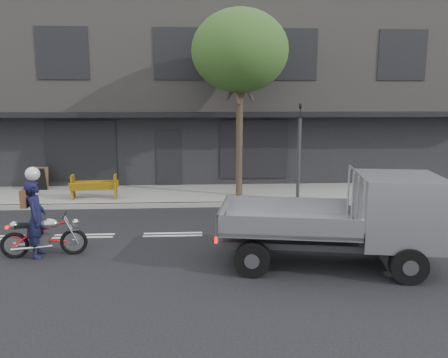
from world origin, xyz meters
The scene contains 11 objects.
ground centered at (0.00, 0.00, 0.00)m, with size 80.00×80.00×0.00m, color black.
sidewalk centered at (0.00, 4.70, 0.07)m, with size 32.00×3.20×0.15m, color gray.
kerb centered at (0.00, 3.10, 0.07)m, with size 32.00×0.20×0.15m, color gray.
building_main centered at (0.00, 11.30, 4.00)m, with size 26.00×10.00×8.00m, color slate.
street_tree centered at (2.20, 4.20, 5.28)m, with size 3.40×3.40×6.74m.
traffic_light_pole centered at (4.20, 3.35, 1.65)m, with size 0.12×0.12×3.50m.
motorcycle centered at (-2.91, -1.47, 0.52)m, with size 1.94×0.56×1.00m.
rider centered at (-3.06, -1.47, 0.91)m, with size 0.66×0.44×1.82m, color black.
flatbed_ute centered at (4.57, -2.58, 1.23)m, with size 4.89×2.62×2.15m.
construction_barrier centered at (-3.00, 3.71, 0.60)m, with size 1.60×0.64×0.90m, color #F2B10C, non-canonical shape.
sandwich_board centered at (-5.48, 5.48, 0.59)m, with size 0.55×0.37×0.88m, color black, non-canonical shape.
Camera 1 is at (0.73, -11.51, 3.65)m, focal length 35.00 mm.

